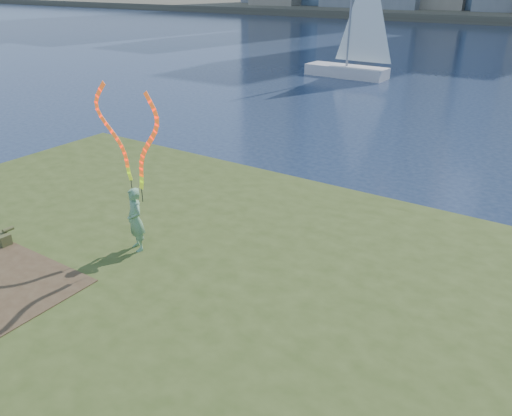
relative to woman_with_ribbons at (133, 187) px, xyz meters
The scene contains 5 objects.
ground 2.44m from the woman_with_ribbons, 20.27° to the left, with size 320.00×320.00×0.00m, color #1B2944.
grassy_knoll 2.89m from the woman_with_ribbons, 66.74° to the right, with size 20.00×18.00×0.80m.
woman_with_ribbons is the anchor object (origin of this frame).
canvas_bag 3.35m from the woman_with_ribbons, 149.86° to the right, with size 0.37×0.42×0.35m.
sailboat 26.83m from the woman_with_ribbons, 103.85° to the left, with size 5.98×2.03×9.03m.
Camera 1 is at (6.53, -6.89, 6.19)m, focal length 35.00 mm.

